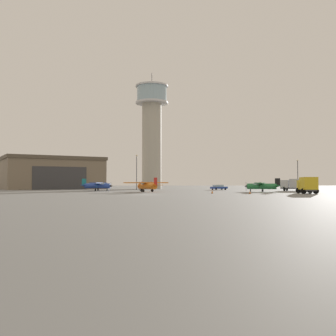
% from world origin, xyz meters
% --- Properties ---
extents(ground_plane, '(400.00, 400.00, 0.00)m').
position_xyz_m(ground_plane, '(0.00, 0.00, 0.00)').
color(ground_plane, slate).
extents(control_tower, '(10.26, 10.26, 36.96)m').
position_xyz_m(control_tower, '(-1.72, 59.19, 19.29)').
color(control_tower, '#B2AD9E').
rests_on(control_tower, ground_plane).
extents(hangar, '(34.53, 31.27, 9.69)m').
position_xyz_m(hangar, '(-32.04, 55.38, 4.86)').
color(hangar, '#7A6B56').
rests_on(hangar, ground_plane).
extents(airplane_blue, '(7.70, 9.82, 2.89)m').
position_xyz_m(airplane_blue, '(-13.24, 28.23, 1.35)').
color(airplane_blue, '#2847A8').
rests_on(airplane_blue, ground_plane).
extents(airplane_green, '(7.57, 9.62, 2.87)m').
position_xyz_m(airplane_green, '(23.34, 18.89, 1.34)').
color(airplane_green, '#287A42').
rests_on(airplane_green, ground_plane).
extents(airplane_orange, '(9.19, 7.62, 2.97)m').
position_xyz_m(airplane_orange, '(-0.86, 18.08, 1.39)').
color(airplane_orange, orange).
rests_on(airplane_orange, ground_plane).
extents(truck_box_silver, '(6.89, 5.64, 2.82)m').
position_xyz_m(truck_box_silver, '(33.51, 27.77, 1.61)').
color(truck_box_silver, '#38383D').
rests_on(truck_box_silver, ground_plane).
extents(truck_box_yellow, '(3.52, 6.38, 2.93)m').
position_xyz_m(truck_box_yellow, '(28.28, 6.03, 1.63)').
color(truck_box_yellow, '#38383D').
rests_on(truck_box_yellow, ground_plane).
extents(car_blue, '(4.78, 3.57, 1.37)m').
position_xyz_m(car_blue, '(17.07, 40.94, 0.74)').
color(car_blue, '#2847A8').
rests_on(car_blue, ground_plane).
extents(light_post_west, '(0.44, 0.44, 9.40)m').
position_xyz_m(light_post_west, '(-4.91, 40.04, 5.55)').
color(light_post_west, '#38383D').
rests_on(light_post_west, ground_plane).
extents(light_post_east, '(0.44, 0.44, 8.40)m').
position_xyz_m(light_post_east, '(39.66, 44.90, 5.02)').
color(light_post_east, '#38383D').
rests_on(light_post_east, ground_plane).
extents(traffic_cone_near_left, '(0.36, 0.36, 0.65)m').
position_xyz_m(traffic_cone_near_left, '(17.61, 3.97, 0.32)').
color(traffic_cone_near_left, black).
rests_on(traffic_cone_near_left, ground_plane).
extents(traffic_cone_near_right, '(0.36, 0.36, 0.73)m').
position_xyz_m(traffic_cone_near_right, '(11.39, 6.67, 0.36)').
color(traffic_cone_near_right, black).
rests_on(traffic_cone_near_right, ground_plane).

